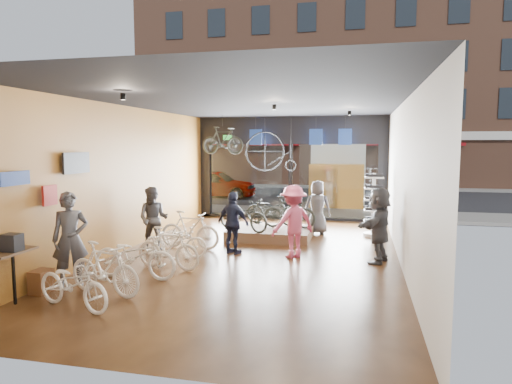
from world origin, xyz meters
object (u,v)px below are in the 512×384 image
(floor_bike_2, at_px, (135,256))
(floor_bike_5, at_px, (190,230))
(display_bike_mid, at_px, (289,212))
(customer_1, at_px, (154,219))
(floor_bike_3, at_px, (168,248))
(floor_bike_1, at_px, (104,269))
(floor_bike_0, at_px, (73,284))
(customer_5, at_px, (379,225))
(street_car, at_px, (215,183))
(box_truck, at_px, (339,174))
(floor_bike_4, at_px, (175,241))
(customer_2, at_px, (233,223))
(sunglasses_rack, at_px, (373,205))
(customer_3, at_px, (293,222))
(display_bike_left, at_px, (243,215))
(display_bike_right, at_px, (271,210))
(hung_bike, at_px, (223,140))
(display_platform, at_px, (271,233))
(penny_farthing, at_px, (273,153))
(customer_0, at_px, (70,239))
(customer_4, at_px, (317,207))

(floor_bike_2, distance_m, floor_bike_5, 2.85)
(display_bike_mid, bearing_deg, customer_1, 127.58)
(floor_bike_2, bearing_deg, floor_bike_3, -23.59)
(floor_bike_1, bearing_deg, floor_bike_0, -176.01)
(display_bike_mid, distance_m, customer_5, 3.41)
(floor_bike_2, xyz_separation_m, display_bike_mid, (2.50, 4.81, 0.30))
(street_car, distance_m, floor_bike_1, 15.70)
(box_truck, height_order, customer_5, box_truck)
(floor_bike_0, relative_size, floor_bike_1, 1.00)
(floor_bike_4, xyz_separation_m, customer_2, (1.28, 0.72, 0.39))
(floor_bike_4, height_order, display_bike_mid, display_bike_mid)
(sunglasses_rack, bearing_deg, floor_bike_1, -117.53)
(floor_bike_2, relative_size, customer_3, 1.03)
(box_truck, xyz_separation_m, floor_bike_1, (-3.61, -14.43, -0.90))
(display_bike_left, height_order, display_bike_right, display_bike_left)
(floor_bike_1, height_order, sunglasses_rack, sunglasses_rack)
(floor_bike_5, relative_size, hung_bike, 1.07)
(display_platform, xyz_separation_m, display_bike_mid, (0.53, 0.14, 0.63))
(box_truck, relative_size, display_bike_mid, 4.46)
(floor_bike_5, relative_size, display_bike_right, 0.98)
(display_bike_right, bearing_deg, floor_bike_5, 158.91)
(floor_bike_0, xyz_separation_m, display_platform, (2.14, 6.52, -0.29))
(floor_bike_3, xyz_separation_m, display_bike_left, (0.89, 3.28, 0.29))
(floor_bike_3, bearing_deg, customer_1, 44.04)
(floor_bike_1, bearing_deg, display_bike_mid, -9.73)
(floor_bike_0, height_order, customer_3, customer_3)
(floor_bike_4, height_order, penny_farthing, penny_farthing)
(street_car, relative_size, customer_5, 2.42)
(display_bike_mid, bearing_deg, display_bike_left, 121.02)
(display_platform, height_order, customer_2, customer_2)
(floor_bike_4, distance_m, display_bike_mid, 3.83)
(street_car, bearing_deg, customer_5, -146.19)
(street_car, xyz_separation_m, penny_farthing, (4.48, -7.16, 1.76))
(box_truck, bearing_deg, customer_5, -82.42)
(floor_bike_0, height_order, display_bike_right, display_bike_right)
(floor_bike_5, bearing_deg, customer_3, -92.07)
(sunglasses_rack, bearing_deg, display_platform, -152.56)
(display_platform, height_order, customer_3, customer_3)
(customer_2, bearing_deg, box_truck, -79.87)
(customer_0, bearing_deg, floor_bike_5, 38.36)
(customer_4, relative_size, sunglasses_rack, 0.87)
(display_bike_mid, bearing_deg, customer_4, -41.40)
(floor_bike_0, bearing_deg, floor_bike_2, 11.21)
(floor_bike_1, distance_m, sunglasses_rack, 8.41)
(customer_2, distance_m, sunglasses_rack, 4.72)
(floor_bike_1, xyz_separation_m, display_bike_mid, (2.54, 5.90, 0.28))
(box_truck, bearing_deg, floor_bike_2, -104.94)
(display_bike_mid, xyz_separation_m, customer_5, (2.51, -2.31, 0.12))
(box_truck, xyz_separation_m, customer_2, (-2.15, -10.80, -0.60))
(customer_5, bearing_deg, floor_bike_1, -35.99)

